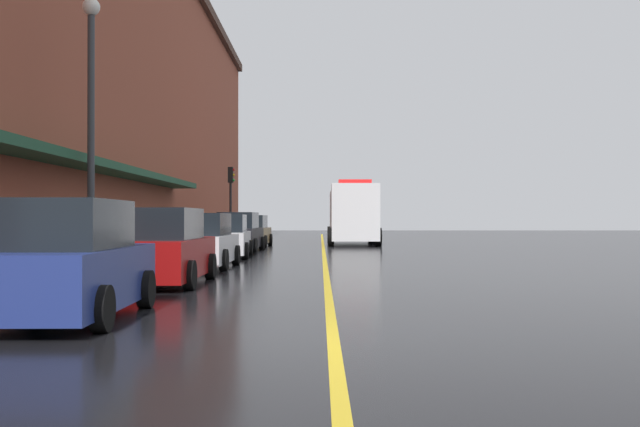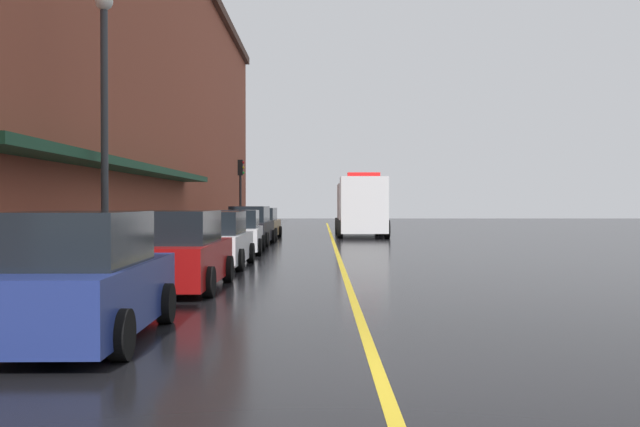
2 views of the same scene
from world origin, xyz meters
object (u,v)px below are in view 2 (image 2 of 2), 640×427
Objects in this scene: parked_car_1 at (175,253)px; box_truck at (359,207)px; parked_car_3 at (235,233)px; parking_meter_1 at (153,234)px; parked_car_2 at (213,241)px; street_lamp_left at (103,102)px; parked_car_5 at (259,224)px; parking_meter_0 at (234,219)px; parked_car_4 at (249,227)px; traffic_light_near at (239,182)px; parked_car_0 at (78,281)px.

parked_car_1 is 0.51× the size of box_truck.
parking_meter_1 is (-1.47, -7.12, 0.28)m from parked_car_3.
parked_car_1 reaches higher than parking_meter_1.
parked_car_2 is at bearing -15.24° from box_truck.
parked_car_5 is at bearing 84.46° from street_lamp_left.
parked_car_1 reaches higher than parking_meter_0.
parked_car_4 is 6.29m from parking_meter_0.
parking_meter_1 is (-1.49, -1.36, 0.27)m from parked_car_2.
street_lamp_left reaches higher than parked_car_4.
box_truck is at bearing 5.97° from traffic_light_near.
traffic_light_near is (-1.41, 25.16, 2.33)m from parked_car_1.
parked_car_5 is at bearing -20.18° from parking_meter_0.
parked_car_1 is at bearing -36.68° from street_lamp_left.
parked_car_1 is 4.42m from parking_meter_1.
parked_car_0 is 0.49× the size of box_truck.
parked_car_4 is at bearing 0.38° from parked_car_1.
parked_car_4 is 0.70× the size of street_lamp_left.
parked_car_0 is 0.63× the size of street_lamp_left.
street_lamp_left is at bearing -91.61° from parking_meter_0.
parked_car_5 is at bearing 2.03° from parked_car_4.
parked_car_1 is at bearing -86.79° from traffic_light_near.
parked_car_2 is 1.03× the size of parked_car_3.
parked_car_5 is at bearing -1.26° from parked_car_0.
parked_car_0 is 3.30× the size of parking_meter_0.
parking_meter_0 is at bearing -66.89° from box_truck.
parked_car_0 reaches higher than parking_meter_1.
parked_car_1 is at bearing -12.11° from box_truck.
parking_meter_1 is 0.31× the size of traffic_light_near.
parked_car_0 is at bearing -178.59° from parked_car_5.
box_truck is 2.10× the size of traffic_light_near.
parked_car_1 is 25.31m from traffic_light_near.
parked_car_5 is at bearing -1.78° from parked_car_3.
box_truck is at bearing -23.02° from parked_car_3.
parked_car_4 is at bearing -177.99° from parked_car_5.
parked_car_1 is 4.41m from street_lamp_left.
parked_car_1 is at bearing -86.32° from parking_meter_0.
parking_meter_0 is at bearing -91.55° from traffic_light_near.
parked_car_4 is 0.53× the size of box_truck.
parked_car_4 is at bearing -76.60° from parking_meter_0.
parked_car_5 is at bearing 0.80° from parked_car_2.
parking_meter_1 is 0.19× the size of street_lamp_left.
parked_car_3 is at bearing -84.22° from traffic_light_near.
parked_car_4 is at bearing 0.73° from parked_car_2.
parked_car_3 reaches higher than parking_meter_1.
parked_car_2 is at bearing 42.43° from parking_meter_1.
parked_car_2 and parked_car_5 have the same top height.
parking_meter_1 is (0.00, -18.72, 0.00)m from parking_meter_0.
parked_car_2 is 0.50× the size of box_truck.
street_lamp_left is at bearing 13.44° from parked_car_0.
parked_car_2 is at bearing -85.10° from parking_meter_0.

